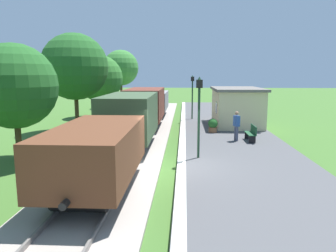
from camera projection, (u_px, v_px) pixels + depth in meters
The scene contains 18 objects.
ground_plane at pixel (172, 171), 13.47m from camera, with size 160.00×160.00×0.00m, color #3D6628.
platform_slab at pixel (249, 170), 13.29m from camera, with size 6.00×60.00×0.25m, color #4C4C4F.
platform_edge_stripe at pixel (182, 166), 13.41m from camera, with size 0.36×60.00×0.01m, color silver.
track_ballast at pixel (116, 169), 13.59m from camera, with size 3.80×60.00×0.12m, color #9E9389.
rail_near at pixel (132, 167), 13.53m from camera, with size 0.07×60.00×0.14m, color slate.
rail_far at pixel (99, 166), 13.60m from camera, with size 0.07×60.00×0.14m, color slate.
freight_train at pixel (139, 114), 20.33m from camera, with size 2.50×26.00×2.72m.
station_hut at pixel (236, 106), 23.94m from camera, with size 3.50×5.80×2.78m.
bench_near_hut at pixel (251, 133), 18.28m from camera, with size 0.42×1.50×0.91m.
bench_down_platform at pixel (227, 111), 28.77m from camera, with size 0.42×1.50×0.91m.
person_waiting at pixel (236, 125), 18.25m from camera, with size 0.36×0.44×1.71m.
potted_planter at pixel (213, 125), 20.97m from camera, with size 0.64×0.64×0.92m.
lamp_post_near at pixel (199, 102), 14.32m from camera, with size 0.28×0.28×3.70m.
lamp_post_far at pixel (192, 89), 26.86m from camera, with size 0.28×0.28×3.70m.
tree_trackside_mid at pixel (14, 86), 14.49m from camera, with size 3.88×3.88×5.45m.
tree_trackside_far at pixel (75, 67), 21.99m from camera, with size 4.58×4.58×6.83m.
tree_field_left at pixel (100, 78), 29.70m from camera, with size 4.28×4.28×5.78m.
tree_field_distant at pixel (121, 68), 37.75m from camera, with size 4.17×4.17×6.83m.
Camera 1 is at (0.50, -12.97, 4.09)m, focal length 34.17 mm.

